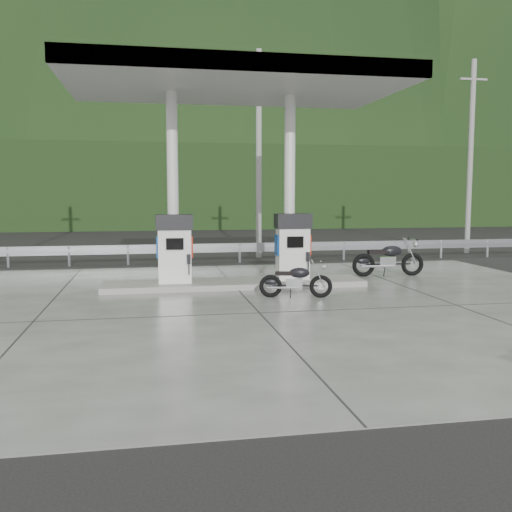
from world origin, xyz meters
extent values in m
plane|color=black|center=(0.00, 0.00, 0.00)|extent=(160.00, 160.00, 0.00)
cube|color=#62625D|center=(0.00, 0.00, 0.01)|extent=(18.00, 14.00, 0.02)
cube|color=gray|center=(0.00, 2.50, 0.10)|extent=(7.00, 1.40, 0.15)
cylinder|color=white|center=(-1.60, 2.90, 2.67)|extent=(0.30, 0.30, 5.00)
cylinder|color=white|center=(1.60, 2.90, 2.67)|extent=(0.30, 0.30, 5.00)
cube|color=beige|center=(0.00, 2.50, 5.37)|extent=(8.50, 5.00, 0.40)
cube|color=black|center=(0.00, 11.50, 0.00)|extent=(60.00, 7.00, 0.01)
cylinder|color=gray|center=(2.00, 9.50, 4.00)|extent=(0.22, 0.22, 8.00)
cylinder|color=gray|center=(11.00, 9.50, 4.00)|extent=(0.22, 0.22, 8.00)
cube|color=black|center=(0.00, 30.00, 3.00)|extent=(80.00, 6.00, 6.00)
camera|label=1|loc=(-2.23, -12.52, 2.50)|focal=40.00mm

